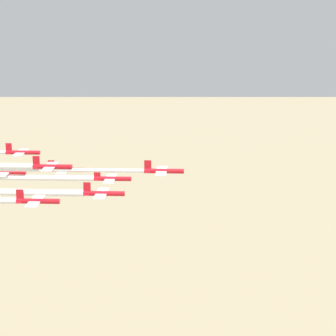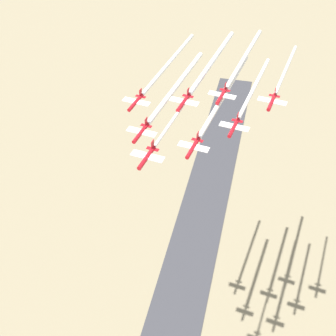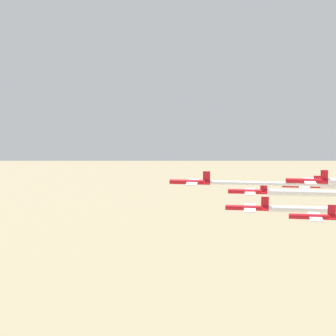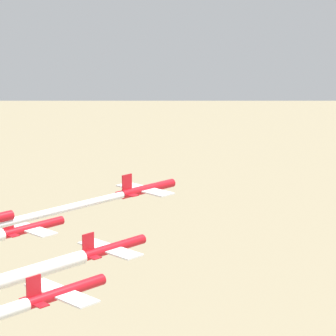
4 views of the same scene
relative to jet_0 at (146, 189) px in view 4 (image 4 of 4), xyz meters
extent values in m
cylinder|color=red|center=(0.31, 0.00, -0.04)|extent=(7.86, 0.99, 0.96)
cube|color=white|center=(-0.21, 0.00, -0.04)|extent=(2.12, 7.34, 0.16)
cube|color=red|center=(-2.92, -0.01, 1.16)|extent=(1.40, 0.13, 1.92)
cube|color=red|center=(-2.92, -0.01, -0.04)|extent=(0.97, 2.80, 0.10)
cylinder|color=red|center=(-10.83, 6.50, -3.53)|extent=(7.86, 0.99, 0.96)
cube|color=white|center=(-11.36, 6.50, -3.53)|extent=(2.12, 7.34, 0.16)
cube|color=red|center=(-14.06, 6.49, -2.33)|extent=(1.40, 0.13, 1.92)
cube|color=red|center=(-14.06, 6.49, -3.53)|extent=(0.97, 2.80, 0.10)
cylinder|color=red|center=(-10.79, -6.58, -2.85)|extent=(7.86, 0.99, 0.96)
cube|color=white|center=(-11.31, -6.58, -2.85)|extent=(2.12, 7.34, 0.16)
cube|color=red|center=(-14.02, -6.59, -1.65)|extent=(1.40, 0.13, 1.92)
cube|color=red|center=(-14.02, -6.59, -2.85)|extent=(0.97, 2.80, 0.10)
cylinder|color=red|center=(-21.89, -13.17, -2.48)|extent=(7.86, 0.99, 0.96)
cube|color=white|center=(-22.41, -13.17, -2.48)|extent=(2.12, 7.34, 0.16)
cube|color=red|center=(-25.12, -13.18, -1.28)|extent=(1.40, 0.13, 1.92)
cube|color=red|center=(-25.12, -13.18, -2.48)|extent=(0.97, 2.80, 0.10)
camera|label=1|loc=(6.69, -125.08, 32.78)|focal=70.00mm
camera|label=2|loc=(69.88, 33.17, 61.99)|focal=50.00mm
camera|label=3|loc=(-11.81, 124.67, 20.74)|focal=70.00mm
camera|label=4|loc=(-59.91, -62.01, 21.36)|focal=85.00mm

